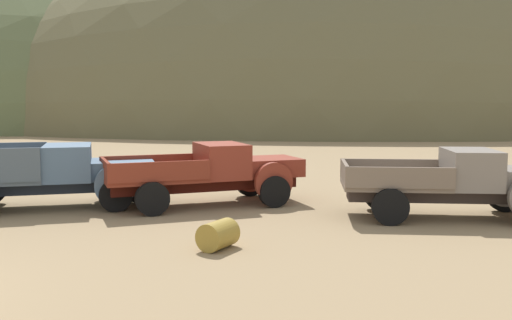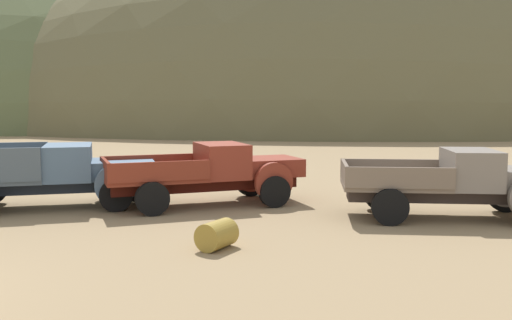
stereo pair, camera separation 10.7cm
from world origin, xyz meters
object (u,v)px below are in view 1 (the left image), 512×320
truck_primer_gray (467,182)px  oil_drum_by_truck (218,235)px  truck_rust_red (219,172)px  truck_chalk_blue (63,174)px

truck_primer_gray → oil_drum_by_truck: bearing=-148.8°
truck_rust_red → oil_drum_by_truck: truck_rust_red is taller
oil_drum_by_truck → truck_rust_red: bearing=90.8°
truck_chalk_blue → truck_rust_red: truck_chalk_blue is taller
truck_chalk_blue → truck_primer_gray: 11.68m
truck_rust_red → truck_primer_gray: (6.81, -2.44, -0.00)m
truck_chalk_blue → oil_drum_by_truck: 7.01m
truck_chalk_blue → truck_primer_gray: bearing=-22.8°
truck_chalk_blue → oil_drum_by_truck: (4.75, -5.11, -0.71)m
truck_chalk_blue → truck_primer_gray: size_ratio=1.06×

